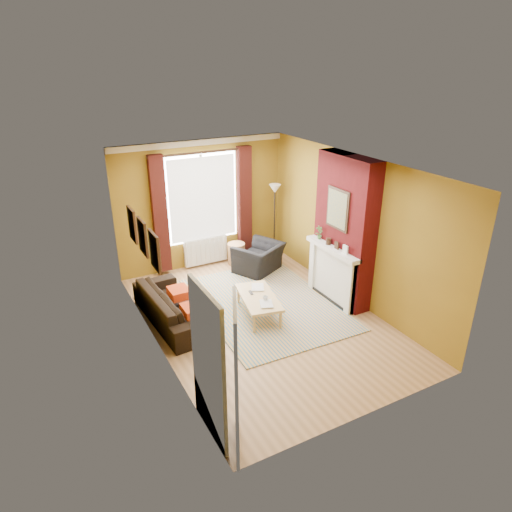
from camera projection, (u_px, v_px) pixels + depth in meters
name	position (u px, v px, depth m)	size (l,w,h in m)	color
ground	(263.00, 319.00, 8.26)	(5.50, 5.50, 0.00)	olive
room_walls	(287.00, 237.00, 8.20)	(3.82, 5.54, 2.83)	olive
striped_rug	(266.00, 303.00, 8.75)	(2.48, 3.37, 0.02)	#32678B
sofa	(173.00, 306.00, 8.10)	(2.07, 0.81, 0.61)	black
armchair	(259.00, 258.00, 9.97)	(0.97, 0.85, 0.63)	black
coffee_table	(259.00, 298.00, 8.23)	(0.83, 1.29, 0.40)	#D3B47A
wicker_stool	(236.00, 254.00, 10.36)	(0.45, 0.45, 0.49)	olive
floor_lamp	(275.00, 201.00, 10.18)	(0.32, 0.32, 1.77)	black
book_a	(260.00, 304.00, 7.92)	(0.22, 0.29, 0.03)	#999999
book_b	(252.00, 287.00, 8.50)	(0.23, 0.31, 0.02)	#999999
mug	(265.00, 299.00, 8.04)	(0.10, 0.10, 0.09)	#999999
tv_remote	(251.00, 293.00, 8.32)	(0.07, 0.15, 0.02)	#27272A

